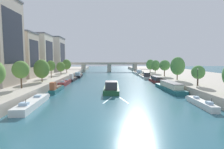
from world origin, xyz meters
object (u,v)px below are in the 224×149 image
at_px(tree_left_end_of_row, 42,69).
at_px(tree_right_far, 178,66).
at_px(tree_left_third, 21,70).
at_px(moored_boat_right_end, 145,76).
at_px(moored_boat_right_midway, 201,103).
at_px(moored_boat_right_second, 137,73).
at_px(moored_boat_right_downstream, 155,80).
at_px(tree_right_second, 150,65).
at_px(barge_midriver, 112,86).
at_px(moored_boat_right_lone, 170,87).
at_px(moored_boat_left_midway, 56,89).
at_px(moored_boat_left_far, 79,75).
at_px(tree_right_distant, 198,72).
at_px(moored_boat_left_near, 65,83).
at_px(tree_left_past_mid, 51,66).
at_px(tree_left_by_lamp, 67,64).
at_px(bridge_far, 109,66).
at_px(moored_boat_left_downstream, 73,79).
at_px(tree_right_by_lamp, 165,65).
at_px(tree_right_end_of_row, 155,65).
at_px(lamppost_right_bank, 197,77).
at_px(moored_boat_left_second, 33,103).
at_px(tree_left_midway, 61,67).

distance_m(tree_left_end_of_row, tree_right_far, 43.95).
bearing_deg(tree_left_third, moored_boat_right_end, 45.95).
xyz_separation_m(moored_boat_right_midway, moored_boat_right_second, (0.40, 69.78, 0.36)).
xyz_separation_m(moored_boat_right_second, tree_left_third, (-39.23, -60.37, 5.66)).
distance_m(moored_boat_right_downstream, tree_right_second, 28.72).
distance_m(barge_midriver, moored_boat_right_lone, 17.02).
distance_m(moored_boat_left_midway, moored_boat_right_downstream, 37.49).
bearing_deg(moored_boat_left_far, moored_boat_left_midway, -89.94).
xyz_separation_m(moored_boat_right_downstream, tree_right_distant, (5.11, -21.14, 4.60)).
xyz_separation_m(moored_boat_left_near, moored_boat_right_second, (33.56, 40.65, 0.28)).
relative_size(moored_boat_right_downstream, tree_right_second, 1.83).
relative_size(moored_boat_left_near, moored_boat_right_second, 0.73).
height_order(moored_boat_left_near, tree_left_past_mid, tree_left_past_mid).
bearing_deg(tree_left_by_lamp, moored_boat_right_downstream, -31.09).
bearing_deg(bridge_far, tree_left_end_of_row, -107.26).
relative_size(moored_boat_left_downstream, tree_left_end_of_row, 1.47).
relative_size(tree_right_by_lamp, tree_right_end_of_row, 1.01).
relative_size(moored_boat_left_midway, tree_right_by_lamp, 1.54).
distance_m(tree_right_by_lamp, bridge_far, 59.12).
bearing_deg(tree_right_distant, moored_boat_right_lone, 143.52).
distance_m(moored_boat_left_midway, moored_boat_right_second, 63.26).
bearing_deg(tree_right_by_lamp, moored_boat_left_downstream, 175.52).
bearing_deg(lamppost_right_bank, tree_right_distant, 59.90).
distance_m(tree_right_by_lamp, lamppost_right_bank, 29.10).
height_order(moored_boat_left_midway, moored_boat_right_downstream, moored_boat_left_midway).
relative_size(moored_boat_left_far, tree_left_third, 2.22).
relative_size(moored_boat_right_downstream, tree_right_end_of_row, 1.92).
distance_m(tree_left_past_mid, tree_right_second, 53.17).
bearing_deg(moored_boat_left_midway, tree_left_third, -135.92).
xyz_separation_m(moored_boat_left_downstream, tree_right_end_of_row, (38.01, 9.97, 5.21)).
xyz_separation_m(moored_boat_left_near, moored_boat_left_far, (0.75, 26.26, 0.18)).
distance_m(moored_boat_left_midway, lamppost_right_bank, 36.97).
distance_m(barge_midriver, tree_left_end_of_row, 22.21).
relative_size(tree_left_third, bridge_far, 0.11).
bearing_deg(tree_left_past_mid, moored_boat_left_second, -78.56).
bearing_deg(moored_boat_right_lone, moored_boat_right_midway, -90.19).
relative_size(moored_boat_right_second, tree_left_by_lamp, 2.42).
relative_size(tree_left_by_lamp, lamppost_right_bank, 1.45).
relative_size(moored_boat_right_second, bridge_far, 0.27).
bearing_deg(moored_boat_right_second, tree_left_by_lamp, -162.22).
xyz_separation_m(tree_left_end_of_row, tree_right_by_lamp, (43.86, 16.17, 0.48)).
xyz_separation_m(barge_midriver, moored_boat_right_downstream, (17.55, 14.64, 0.10)).
height_order(moored_boat_right_downstream, moored_boat_right_end, moored_boat_right_end).
bearing_deg(bridge_far, moored_boat_left_second, -100.26).
relative_size(moored_boat_left_downstream, tree_right_second, 1.47).
distance_m(moored_boat_right_lone, tree_right_second, 45.31).
bearing_deg(barge_midriver, bridge_far, 89.51).
xyz_separation_m(moored_boat_right_midway, tree_left_midway, (-38.45, 43.95, 5.17)).
distance_m(tree_left_end_of_row, tree_left_past_mid, 11.39).
relative_size(moored_boat_left_second, tree_left_past_mid, 2.14).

